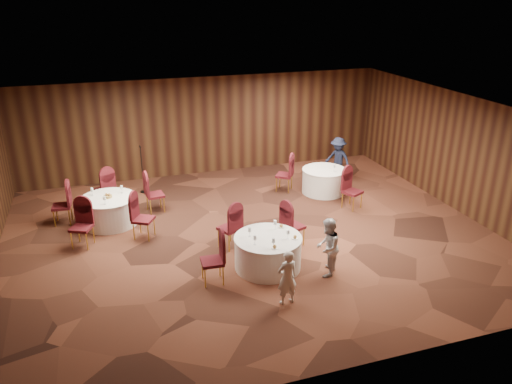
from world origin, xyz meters
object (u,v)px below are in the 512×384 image
object	(u,v)px
woman_a	(287,278)
man_c	(338,159)
table_right	(324,181)
woman_b	(327,247)
mic_stand	(143,179)
table_main	(268,252)
table_left	(110,210)

from	to	relation	value
woman_a	man_c	bearing A→B (deg)	-131.57
table_right	woman_b	distance (m)	4.77
mic_stand	man_c	size ratio (longest dim) A/B	1.04
table_main	table_left	xyz separation A→B (m)	(-3.23, 3.41, -0.00)
man_c	woman_a	bearing A→B (deg)	-64.83
woman_a	woman_b	size ratio (longest dim) A/B	0.88
table_main	table_left	distance (m)	4.70
table_main	mic_stand	distance (m)	5.79
table_right	woman_a	size ratio (longest dim) A/B	1.14
table_left	woman_b	bearing A→B (deg)	-43.27
woman_b	mic_stand	bearing A→B (deg)	-115.39
woman_b	table_right	bearing A→B (deg)	-168.09
table_main	woman_a	distance (m)	1.44
man_c	table_left	bearing A→B (deg)	-111.51
table_right	man_c	xyz separation A→B (m)	(0.90, 0.89, 0.33)
table_main	mic_stand	xyz separation A→B (m)	(-2.14, 5.38, 0.04)
table_left	woman_b	world-z (taller)	woman_b
table_main	table_right	xyz separation A→B (m)	(3.08, 3.66, 0.00)
table_left	woman_a	world-z (taller)	woman_a
woman_b	man_c	distance (m)	5.96
woman_a	table_main	bearing A→B (deg)	-101.21
woman_a	table_left	bearing A→B (deg)	-64.26
woman_a	woman_b	xyz separation A→B (m)	(1.21, 0.74, 0.08)
table_left	man_c	distance (m)	7.30
table_right	woman_b	world-z (taller)	woman_b
table_main	woman_b	bearing A→B (deg)	-31.20
woman_b	table_left	bearing A→B (deg)	-96.94
mic_stand	woman_b	bearing A→B (deg)	-61.72
table_main	table_right	bearing A→B (deg)	49.88
table_left	mic_stand	distance (m)	2.24
table_left	mic_stand	size ratio (longest dim) A/B	1.00
table_right	woman_b	size ratio (longest dim) A/B	1.01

